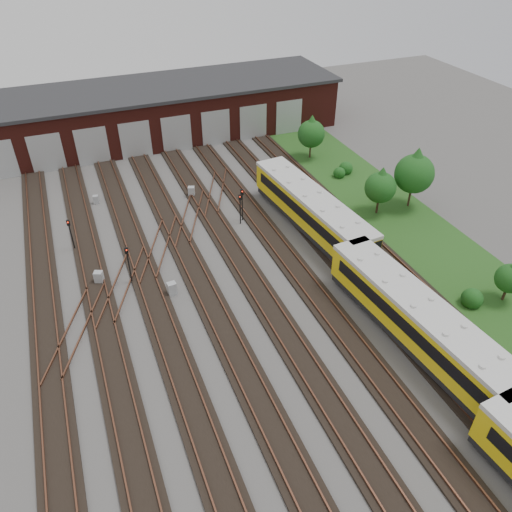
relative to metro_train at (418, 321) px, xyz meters
name	(u,v)px	position (x,y,z in m)	size (l,w,h in m)	color
ground	(260,342)	(-10.00, 4.11, -2.09)	(120.00, 120.00, 0.00)	#4B4845
track_network	(255,336)	(-10.17, 4.70, -1.99)	(30.40, 70.00, 0.33)	black
maintenance_shed	(141,113)	(-10.01, 44.08, 1.11)	(51.00, 12.50, 6.35)	#4F1913
grass_verge	(401,220)	(9.00, 14.11, -2.07)	(8.00, 55.00, 0.05)	#23511B
metro_train	(418,321)	(0.00, 0.00, 0.00)	(4.40, 48.85, 3.44)	black
signal_mast_0	(70,231)	(-21.05, 20.85, -0.10)	(0.28, 0.26, 3.10)	black
signal_mast_1	(128,261)	(-17.18, 14.27, 0.11)	(0.28, 0.27, 3.47)	black
signal_mast_2	(240,205)	(-5.76, 19.40, -0.07)	(0.30, 0.28, 3.15)	black
signal_mast_3	(242,201)	(-5.36, 19.95, 0.06)	(0.29, 0.28, 3.36)	black
relay_cabinet_0	(99,278)	(-19.62, 15.18, -1.53)	(0.68, 0.56, 1.13)	#A0A4A5
relay_cabinet_1	(96,200)	(-18.14, 28.59, -1.65)	(0.53, 0.45, 0.89)	#A0A4A5
relay_cabinet_2	(172,289)	(-14.46, 11.58, -1.53)	(0.67, 0.56, 1.12)	#A0A4A5
relay_cabinet_3	(191,192)	(-8.65, 26.36, -1.54)	(0.66, 0.55, 1.10)	#A0A4A5
relay_cabinet_4	(303,201)	(1.27, 20.18, -1.56)	(0.64, 0.53, 1.06)	#A0A4A5
tree_0	(311,131)	(7.20, 30.22, 1.31)	(3.19, 3.19, 5.29)	#362418
tree_1	(381,184)	(7.51, 16.19, 1.14)	(3.03, 3.03, 5.03)	#362418
tree_2	(415,169)	(11.25, 16.15, 2.01)	(3.85, 3.85, 6.38)	#362418
tree_3	(511,276)	(9.38, 1.23, 0.33)	(2.28, 2.28, 3.78)	#362418
bush_0	(473,296)	(6.67, 1.75, -1.26)	(1.66, 1.66, 1.66)	#164A15
bush_1	(339,172)	(7.95, 24.44, -1.42)	(1.34, 1.34, 1.34)	#164A15
bush_2	(346,167)	(9.13, 25.05, -1.31)	(1.57, 1.57, 1.57)	#164A15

